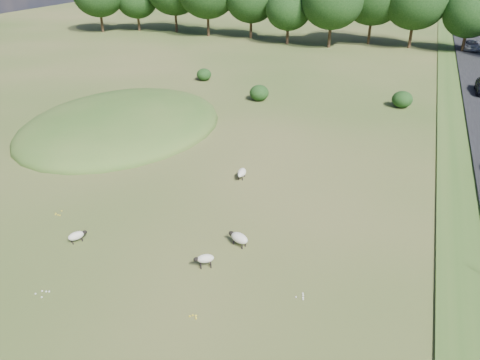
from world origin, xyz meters
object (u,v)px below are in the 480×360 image
(sheep_0, at_px, (239,238))
(sheep_1, at_px, (242,173))
(sheep_2, at_px, (205,259))
(sheep_3, at_px, (77,236))
(car_0, at_px, (472,45))

(sheep_0, distance_m, sheep_1, 7.81)
(sheep_2, bearing_deg, sheep_0, -142.45)
(sheep_0, bearing_deg, sheep_3, 39.78)
(sheep_1, bearing_deg, sheep_3, -34.69)
(sheep_2, distance_m, sheep_3, 7.26)
(car_0, bearing_deg, sheep_0, -103.57)
(sheep_0, xyz_separation_m, car_0, (14.16, 58.66, 0.45))
(sheep_2, xyz_separation_m, car_0, (15.03, 61.00, 0.40))
(sheep_0, relative_size, sheep_3, 1.26)
(sheep_0, xyz_separation_m, sheep_1, (-2.62, 7.36, -0.02))
(sheep_0, relative_size, sheep_1, 1.07)
(sheep_2, height_order, sheep_3, sheep_2)
(sheep_1, height_order, sheep_2, sheep_2)
(sheep_2, bearing_deg, car_0, -135.96)
(sheep_0, relative_size, car_0, 0.28)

